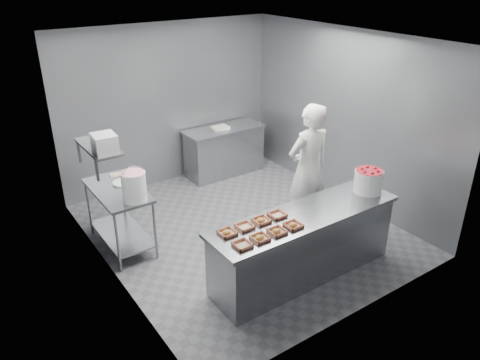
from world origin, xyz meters
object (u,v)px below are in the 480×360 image
at_px(service_counter, 304,245).
at_px(tray_3, 293,225).
at_px(glaze_bucket, 134,186).
at_px(appliance, 105,143).
at_px(tray_5, 245,226).
at_px(worker, 308,169).
at_px(back_counter, 224,151).
at_px(tray_0, 242,245).
at_px(tray_1, 260,238).
at_px(tray_2, 277,231).
at_px(tray_4, 227,233).
at_px(prep_table, 119,209).
at_px(tray_6, 261,220).
at_px(strawberry_tub, 368,180).
at_px(tray_7, 277,215).

distance_m(service_counter, tray_3, 0.59).
xyz_separation_m(glaze_bucket, appliance, (-0.25, 0.17, 0.57)).
bearing_deg(glaze_bucket, tray_5, -60.67).
xyz_separation_m(tray_3, worker, (1.14, 1.02, 0.05)).
xyz_separation_m(back_counter, tray_5, (-1.70, -3.10, 0.47)).
bearing_deg(tray_0, tray_1, -0.00).
xyz_separation_m(tray_2, tray_4, (-0.48, 0.30, 0.00)).
height_order(back_counter, appliance, appliance).
bearing_deg(worker, tray_2, 37.71).
bearing_deg(glaze_bucket, tray_2, -58.86).
bearing_deg(tray_5, service_counter, -10.46).
height_order(tray_2, tray_4, same).
xyz_separation_m(tray_2, tray_3, (0.24, 0.00, 0.00)).
relative_size(service_counter, tray_2, 13.88).
height_order(prep_table, tray_1, tray_1).
xyz_separation_m(service_counter, tray_3, (-0.33, -0.15, 0.47)).
distance_m(tray_4, glaze_bucket, 1.47).
height_order(tray_6, strawberry_tub, strawberry_tub).
bearing_deg(tray_3, tray_2, 180.00).
relative_size(tray_2, tray_3, 1.00).
bearing_deg(tray_3, back_counter, 70.14).
height_order(service_counter, tray_0, tray_0).
distance_m(tray_7, strawberry_tub, 1.42).
xyz_separation_m(prep_table, tray_1, (0.84, -2.10, 0.33)).
xyz_separation_m(prep_table, tray_3, (1.32, -2.10, 0.33)).
relative_size(tray_6, worker, 0.10).
height_order(back_counter, tray_1, tray_1).
bearing_deg(tray_4, service_counter, -8.07).
distance_m(tray_4, tray_5, 0.24).
relative_size(tray_4, strawberry_tub, 0.50).
bearing_deg(service_counter, worker, 46.99).
height_order(tray_4, appliance, appliance).
distance_m(tray_2, glaze_bucket, 1.95).
relative_size(tray_2, worker, 0.10).
xyz_separation_m(service_counter, tray_5, (-0.80, 0.15, 0.47)).
height_order(tray_0, tray_6, tray_6).
bearing_deg(tray_2, worker, 36.47).
relative_size(tray_1, appliance, 0.61).
xyz_separation_m(tray_2, tray_6, (0.00, 0.30, 0.00)).
xyz_separation_m(service_counter, tray_7, (-0.32, 0.15, 0.47)).
xyz_separation_m(prep_table, tray_7, (1.33, -1.80, 0.33)).
relative_size(tray_0, tray_2, 1.00).
xyz_separation_m(prep_table, tray_4, (0.60, -1.80, 0.33)).
bearing_deg(strawberry_tub, service_counter, 179.48).
bearing_deg(tray_7, tray_5, 180.00).
xyz_separation_m(tray_7, worker, (1.14, 0.72, 0.05)).
relative_size(tray_1, tray_3, 1.00).
xyz_separation_m(tray_5, strawberry_tub, (1.88, -0.16, 0.15)).
xyz_separation_m(tray_6, appliance, (-1.25, 1.53, 0.76)).
relative_size(service_counter, back_counter, 1.73).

